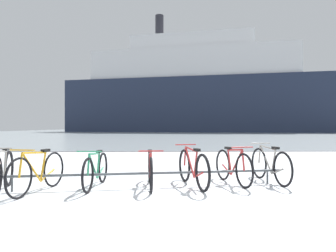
{
  "coord_description": "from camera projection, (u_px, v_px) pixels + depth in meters",
  "views": [
    {
      "loc": [
        -0.26,
        -4.35,
        1.2
      ],
      "look_at": [
        -0.08,
        4.3,
        1.22
      ],
      "focal_mm": 32.04,
      "sensor_mm": 36.0,
      "label": 1
    }
  ],
  "objects": [
    {
      "name": "ground",
      "position": [
        163.0,
        133.0,
        58.24
      ],
      "size": [
        80.0,
        132.0,
        0.08
      ],
      "color": "silver"
    },
    {
      "name": "bike_rack",
      "position": [
        148.0,
        174.0,
        5.9
      ],
      "size": [
        5.54,
        0.79,
        0.31
      ],
      "color": "#4C5156",
      "rests_on": "ground"
    },
    {
      "name": "bicycle_0",
      "position": [
        3.0,
        171.0,
        5.59
      ],
      "size": [
        0.58,
        1.63,
        0.83
      ],
      "color": "black",
      "rests_on": "ground"
    },
    {
      "name": "bicycle_1",
      "position": [
        38.0,
        172.0,
        5.47
      ],
      "size": [
        0.51,
        1.7,
        0.82
      ],
      "color": "black",
      "rests_on": "ground"
    },
    {
      "name": "bicycle_2",
      "position": [
        96.0,
        170.0,
        5.89
      ],
      "size": [
        0.46,
        1.68,
        0.76
      ],
      "color": "black",
      "rests_on": "ground"
    },
    {
      "name": "bicycle_3",
      "position": [
        150.0,
        169.0,
        5.96
      ],
      "size": [
        0.46,
        1.71,
        0.76
      ],
      "color": "black",
      "rests_on": "ground"
    },
    {
      "name": "bicycle_4",
      "position": [
        193.0,
        168.0,
        6.01
      ],
      "size": [
        0.57,
        1.74,
        0.83
      ],
      "color": "black",
      "rests_on": "ground"
    },
    {
      "name": "bicycle_5",
      "position": [
        233.0,
        167.0,
        6.26
      ],
      "size": [
        0.54,
        1.61,
        0.81
      ],
      "color": "black",
      "rests_on": "ground"
    },
    {
      "name": "bicycle_6",
      "position": [
        270.0,
        165.0,
        6.46
      ],
      "size": [
        0.46,
        1.71,
        0.83
      ],
      "color": "black",
      "rests_on": "ground"
    },
    {
      "name": "ferry_ship",
      "position": [
        196.0,
        92.0,
        65.2
      ],
      "size": [
        58.85,
        23.27,
        26.05
      ],
      "color": "#232D47",
      "rests_on": "ground"
    }
  ]
}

